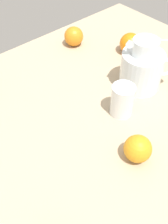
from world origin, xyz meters
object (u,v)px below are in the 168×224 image
object	(u,v)px
spoon	(164,39)
loose_orange_2	(130,43)
juice_glass	(122,101)
loose_orange_0	(74,36)
loose_orange_3	(137,149)
juice_pitcher	(141,70)

from	to	relation	value
spoon	loose_orange_2	bearing A→B (deg)	168.34
loose_orange_2	spoon	world-z (taller)	loose_orange_2
spoon	juice_glass	bearing A→B (deg)	-159.31
loose_orange_0	loose_orange_2	world-z (taller)	loose_orange_2
loose_orange_2	juice_glass	bearing A→B (deg)	-142.46
juice_glass	loose_orange_3	bearing A→B (deg)	-123.77
loose_orange_3	spoon	size ratio (longest dim) A/B	0.66
juice_glass	loose_orange_3	size ratio (longest dim) A/B	1.38
juice_glass	loose_orange_3	world-z (taller)	juice_glass
juice_glass	juice_pitcher	bearing A→B (deg)	18.85
loose_orange_2	spoon	xyz separation A→B (cm)	(18.73, -3.87, -3.79)
juice_pitcher	loose_orange_3	xyz separation A→B (cm)	(-24.87, -20.01, -2.93)
loose_orange_2	loose_orange_3	size ratio (longest dim) A/B	1.08
juice_glass	loose_orange_0	xyz separation A→B (cm)	(14.58, 41.04, -0.88)
juice_glass	loose_orange_2	bearing A→B (deg)	37.54
loose_orange_3	spoon	distance (cm)	65.49
juice_pitcher	juice_glass	distance (cm)	15.85
loose_orange_2	spoon	distance (cm)	19.50
loose_orange_2	loose_orange_3	world-z (taller)	loose_orange_2
juice_pitcher	juice_glass	world-z (taller)	juice_pitcher
loose_orange_0	juice_pitcher	bearing A→B (deg)	-89.51
juice_glass	spoon	distance (cm)	50.14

